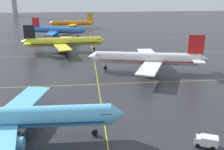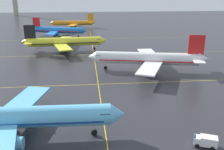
{
  "view_description": "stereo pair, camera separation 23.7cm",
  "coord_description": "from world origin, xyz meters",
  "px_view_note": "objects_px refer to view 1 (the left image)",
  "views": [
    {
      "loc": [
        -3.56,
        -37.95,
        27.26
      ],
      "look_at": [
        3.64,
        30.27,
        4.64
      ],
      "focal_mm": 41.78,
      "sensor_mm": 36.0,
      "label": 1
    },
    {
      "loc": [
        -3.33,
        -37.97,
        27.26
      ],
      "look_at": [
        3.64,
        30.27,
        4.64
      ],
      "focal_mm": 41.78,
      "sensor_mm": 36.0,
      "label": 2
    }
  ],
  "objects_px": {
    "airliner_second_row": "(148,59)",
    "service_truck_red_van": "(206,141)",
    "airliner_far_left_stand": "(57,30)",
    "airliner_front_gate": "(16,118)",
    "airliner_third_row": "(64,42)",
    "airliner_far_right_stand": "(73,23)"
  },
  "relations": [
    {
      "from": "airliner_second_row",
      "to": "service_truck_red_van",
      "type": "relative_size",
      "value": 9.2
    },
    {
      "from": "airliner_far_left_stand",
      "to": "service_truck_red_van",
      "type": "distance_m",
      "value": 127.25
    },
    {
      "from": "airliner_far_right_stand",
      "to": "service_truck_red_van",
      "type": "relative_size",
      "value": 7.49
    },
    {
      "from": "airliner_second_row",
      "to": "airliner_third_row",
      "type": "bearing_deg",
      "value": 131.73
    },
    {
      "from": "airliner_front_gate",
      "to": "airliner_far_left_stand",
      "type": "distance_m",
      "value": 115.23
    },
    {
      "from": "service_truck_red_van",
      "to": "airliner_far_right_stand",
      "type": "bearing_deg",
      "value": 100.7
    },
    {
      "from": "airliner_far_left_stand",
      "to": "service_truck_red_van",
      "type": "xyz_separation_m",
      "value": [
        37.52,
        -121.56,
        -2.6
      ]
    },
    {
      "from": "airliner_far_left_stand",
      "to": "service_truck_red_van",
      "type": "bearing_deg",
      "value": -72.85
    },
    {
      "from": "airliner_third_row",
      "to": "airliner_second_row",
      "type": "bearing_deg",
      "value": -48.27
    },
    {
      "from": "airliner_far_right_stand",
      "to": "airliner_far_left_stand",
      "type": "bearing_deg",
      "value": -102.22
    },
    {
      "from": "airliner_far_right_stand",
      "to": "service_truck_red_van",
      "type": "height_order",
      "value": "airliner_far_right_stand"
    },
    {
      "from": "airliner_second_row",
      "to": "airliner_far_left_stand",
      "type": "height_order",
      "value": "airliner_second_row"
    },
    {
      "from": "airliner_front_gate",
      "to": "service_truck_red_van",
      "type": "height_order",
      "value": "airliner_front_gate"
    },
    {
      "from": "airliner_third_row",
      "to": "airliner_far_left_stand",
      "type": "distance_m",
      "value": 40.38
    },
    {
      "from": "airliner_second_row",
      "to": "service_truck_red_van",
      "type": "distance_m",
      "value": 46.78
    },
    {
      "from": "airliner_second_row",
      "to": "airliner_far_right_stand",
      "type": "height_order",
      "value": "airliner_second_row"
    },
    {
      "from": "airliner_front_gate",
      "to": "airliner_third_row",
      "type": "bearing_deg",
      "value": 87.26
    },
    {
      "from": "service_truck_red_van",
      "to": "airliner_far_left_stand",
      "type": "bearing_deg",
      "value": 107.15
    },
    {
      "from": "airliner_front_gate",
      "to": "airliner_third_row",
      "type": "height_order",
      "value": "airliner_front_gate"
    },
    {
      "from": "airliner_second_row",
      "to": "airliner_far_right_stand",
      "type": "relative_size",
      "value": 1.23
    },
    {
      "from": "airliner_far_right_stand",
      "to": "service_truck_red_van",
      "type": "xyz_separation_m",
      "value": [
        29.74,
        -157.47,
        -2.4
      ]
    },
    {
      "from": "airliner_second_row",
      "to": "service_truck_red_van",
      "type": "height_order",
      "value": "airliner_second_row"
    }
  ]
}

